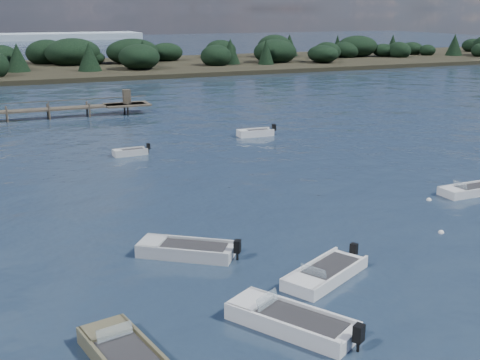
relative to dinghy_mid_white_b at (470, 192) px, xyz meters
name	(u,v)px	position (x,y,z in m)	size (l,w,h in m)	color
ground	(76,101)	(-17.24, 51.64, -0.15)	(400.00, 400.00, 0.00)	#152232
dinghy_mid_white_b	(470,192)	(0.00, 0.00, 0.00)	(4.52, 1.64, 1.12)	silver
tender_far_grey_b	(255,134)	(-5.11, 22.19, 0.04)	(3.77, 1.48, 1.28)	silver
dinghy_mid_grey	(186,252)	(-20.08, -2.36, 0.03)	(4.76, 4.11, 1.27)	#A2A6A9
dinghy_mid_white_a	(325,275)	(-15.24, -7.29, 0.00)	(4.89, 3.66, 1.16)	silver
tender_far_white	(130,153)	(-17.73, 19.26, 0.00)	(3.11, 1.27, 1.05)	#A2A6A9
dinghy_extra_a	(291,324)	(-18.66, -10.51, 0.04)	(4.08, 5.16, 1.38)	silver
buoy_b	(441,233)	(-6.60, -4.86, -0.15)	(0.32, 0.32, 0.32)	silver
buoy_d	(429,200)	(-3.36, -0.05, -0.15)	(0.32, 0.32, 0.32)	silver
far_headland	(171,58)	(7.76, 91.64, 1.82)	(190.00, 40.00, 5.80)	black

